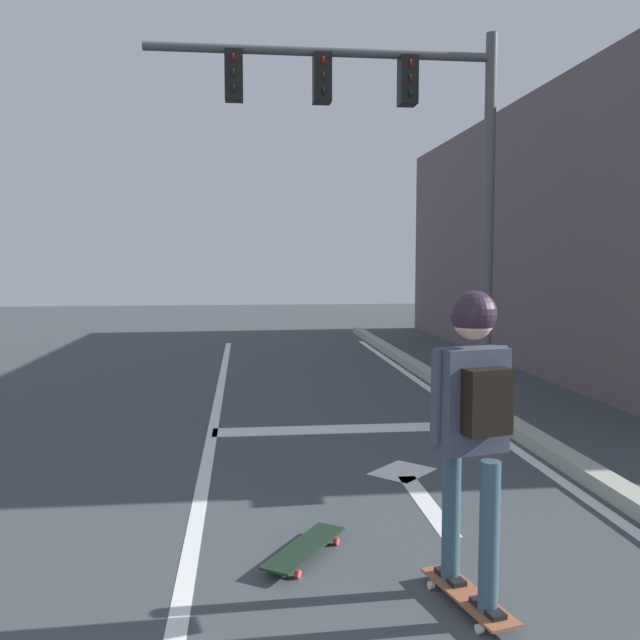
% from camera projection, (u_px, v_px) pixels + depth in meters
% --- Properties ---
extents(lane_line_center, '(0.12, 20.00, 0.01)m').
position_uv_depth(lane_line_center, '(205.00, 471.00, 6.42)').
color(lane_line_center, silver).
rests_on(lane_line_center, ground).
extents(lane_line_curbside, '(0.12, 20.00, 0.01)m').
position_uv_depth(lane_line_curbside, '(531.00, 460.00, 6.78)').
color(lane_line_curbside, silver).
rests_on(lane_line_curbside, ground).
extents(stop_bar, '(3.38, 0.40, 0.01)m').
position_uv_depth(stop_bar, '(356.00, 429.00, 8.03)').
color(stop_bar, silver).
rests_on(stop_bar, ground).
extents(lane_arrow_stem, '(0.16, 1.40, 0.01)m').
position_uv_depth(lane_arrow_stem, '(426.00, 503.00, 5.57)').
color(lane_arrow_stem, silver).
rests_on(lane_arrow_stem, ground).
extents(lane_arrow_head, '(0.71, 0.71, 0.01)m').
position_uv_depth(lane_arrow_head, '(402.00, 471.00, 6.41)').
color(lane_arrow_head, silver).
rests_on(lane_arrow_head, ground).
extents(curb_strip, '(0.24, 24.00, 0.14)m').
position_uv_depth(curb_strip, '(555.00, 453.00, 6.80)').
color(curb_strip, '#9EA493').
rests_on(curb_strip, ground).
extents(skateboard, '(0.37, 0.79, 0.08)m').
position_uv_depth(skateboard, '(468.00, 596.00, 3.90)').
color(skateboard, '#955439').
rests_on(skateboard, ground).
extents(skater, '(0.47, 0.64, 1.75)m').
position_uv_depth(skater, '(473.00, 403.00, 3.79)').
color(skater, '#345161').
rests_on(skater, skateboard).
extents(spare_skateboard, '(0.63, 0.80, 0.08)m').
position_uv_depth(spare_skateboard, '(305.00, 548.00, 4.56)').
color(spare_skateboard, black).
rests_on(spare_skateboard, ground).
extents(traffic_signal_mast, '(4.79, 0.34, 5.11)m').
position_uv_depth(traffic_signal_mast, '(390.00, 131.00, 9.26)').
color(traffic_signal_mast, '#545658').
rests_on(traffic_signal_mast, ground).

